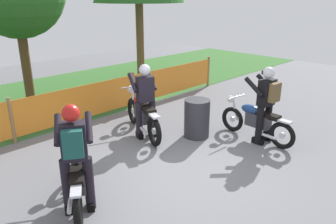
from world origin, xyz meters
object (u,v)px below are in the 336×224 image
(motorcycle_lead, at_px, (256,121))
(motorcycle_trailing, at_px, (78,178))
(rider_lead, at_px, (266,101))
(spare_drum, at_px, (197,118))
(motorcycle_third, at_px, (142,114))
(rider_trailing, at_px, (75,153))
(rider_third, at_px, (145,98))

(motorcycle_lead, xyz_separation_m, motorcycle_trailing, (-4.08, 0.66, -0.00))
(rider_lead, bearing_deg, spare_drum, 35.77)
(motorcycle_third, bearing_deg, rider_trailing, 142.08)
(rider_third, bearing_deg, motorcycle_trailing, 137.40)
(motorcycle_third, xyz_separation_m, rider_lead, (1.56, -2.25, 0.47))
(rider_trailing, height_order, spare_drum, rider_trailing)
(motorcycle_lead, height_order, rider_trailing, rider_trailing)
(rider_third, bearing_deg, rider_trailing, 139.56)
(rider_trailing, distance_m, rider_third, 2.89)
(motorcycle_trailing, bearing_deg, rider_third, -31.49)
(rider_lead, height_order, rider_third, same)
(motorcycle_third, height_order, spare_drum, motorcycle_third)
(motorcycle_trailing, distance_m, rider_lead, 4.20)
(motorcycle_lead, relative_size, rider_trailing, 1.12)
(rider_third, bearing_deg, rider_lead, -120.32)
(motorcycle_third, bearing_deg, rider_lead, -124.00)
(motorcycle_trailing, bearing_deg, spare_drum, -51.03)
(motorcycle_trailing, xyz_separation_m, rider_third, (2.44, 1.19, 0.48))
(motorcycle_third, relative_size, rider_lead, 1.18)
(motorcycle_third, distance_m, spare_drum, 1.27)
(motorcycle_lead, distance_m, rider_third, 2.52)
(rider_trailing, relative_size, rider_third, 1.00)
(motorcycle_trailing, distance_m, motorcycle_third, 2.87)
(motorcycle_lead, height_order, spare_drum, motorcycle_lead)
(motorcycle_third, height_order, rider_lead, rider_lead)
(motorcycle_third, distance_m, rider_trailing, 3.09)
(motorcycle_trailing, height_order, rider_third, rider_third)
(rider_lead, bearing_deg, rider_third, 41.40)
(rider_trailing, bearing_deg, motorcycle_trailing, 0.51)
(rider_lead, xyz_separation_m, spare_drum, (-0.80, 1.24, -0.51))
(spare_drum, bearing_deg, rider_trailing, -170.78)
(motorcycle_trailing, distance_m, rider_third, 2.76)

